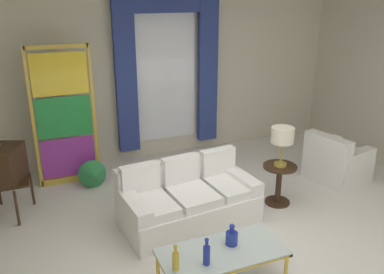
# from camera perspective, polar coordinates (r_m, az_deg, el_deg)

# --- Properties ---
(ground_plane) EXTENTS (16.00, 16.00, 0.00)m
(ground_plane) POSITION_cam_1_polar(r_m,az_deg,el_deg) (5.29, 4.72, -13.78)
(ground_plane) COLOR white
(wall_rear) EXTENTS (8.00, 0.12, 3.00)m
(wall_rear) POSITION_cam_1_polar(r_m,az_deg,el_deg) (7.39, -5.79, 8.66)
(wall_rear) COLOR beige
(wall_rear) RESTS_ON ground
(curtained_window) EXTENTS (2.00, 0.17, 2.70)m
(curtained_window) POSITION_cam_1_polar(r_m,az_deg,el_deg) (7.27, -3.43, 10.47)
(curtained_window) COLOR white
(curtained_window) RESTS_ON ground
(couch_white_long) EXTENTS (1.84, 1.09, 0.86)m
(couch_white_long) POSITION_cam_1_polar(r_m,az_deg,el_deg) (5.46, -0.75, -8.80)
(couch_white_long) COLOR white
(couch_white_long) RESTS_ON ground
(coffee_table) EXTENTS (1.31, 0.62, 0.41)m
(coffee_table) POSITION_cam_1_polar(r_m,az_deg,el_deg) (4.35, 4.26, -16.10)
(coffee_table) COLOR silver
(coffee_table) RESTS_ON ground
(bottle_blue_decanter) EXTENTS (0.07, 0.07, 0.30)m
(bottle_blue_decanter) POSITION_cam_1_polar(r_m,az_deg,el_deg) (4.08, 2.07, -16.14)
(bottle_blue_decanter) COLOR navy
(bottle_blue_decanter) RESTS_ON coffee_table
(bottle_crystal_tall) EXTENTS (0.07, 0.07, 0.28)m
(bottle_crystal_tall) POSITION_cam_1_polar(r_m,az_deg,el_deg) (4.01, -2.32, -16.91)
(bottle_crystal_tall) COLOR gold
(bottle_crystal_tall) RESTS_ON coffee_table
(bottle_amber_squat) EXTENTS (0.13, 0.13, 0.24)m
(bottle_amber_squat) POSITION_cam_1_polar(r_m,az_deg,el_deg) (4.38, 5.61, -13.88)
(bottle_amber_squat) COLOR navy
(bottle_amber_squat) RESTS_ON coffee_table
(vintage_tv) EXTENTS (0.69, 0.73, 1.35)m
(vintage_tv) POSITION_cam_1_polar(r_m,az_deg,el_deg) (5.96, -25.28, -3.76)
(vintage_tv) COLOR #382314
(vintage_tv) RESTS_ON ground
(armchair_white) EXTENTS (0.97, 0.95, 0.80)m
(armchair_white) POSITION_cam_1_polar(r_m,az_deg,el_deg) (7.00, 19.59, -3.48)
(armchair_white) COLOR white
(armchair_white) RESTS_ON ground
(stained_glass_divider) EXTENTS (0.95, 0.05, 2.20)m
(stained_glass_divider) POSITION_cam_1_polar(r_m,az_deg,el_deg) (6.54, -17.54, 2.33)
(stained_glass_divider) COLOR gold
(stained_glass_divider) RESTS_ON ground
(peacock_figurine) EXTENTS (0.44, 0.60, 0.50)m
(peacock_figurine) POSITION_cam_1_polar(r_m,az_deg,el_deg) (6.50, -13.73, -5.34)
(peacock_figurine) COLOR beige
(peacock_figurine) RESTS_ON ground
(round_side_table) EXTENTS (0.48, 0.48, 0.59)m
(round_side_table) POSITION_cam_1_polar(r_m,az_deg,el_deg) (5.98, 12.15, -6.06)
(round_side_table) COLOR #382314
(round_side_table) RESTS_ON ground
(table_lamp_brass) EXTENTS (0.32, 0.32, 0.57)m
(table_lamp_brass) POSITION_cam_1_polar(r_m,az_deg,el_deg) (5.72, 12.64, 0.02)
(table_lamp_brass) COLOR #B29338
(table_lamp_brass) RESTS_ON round_side_table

